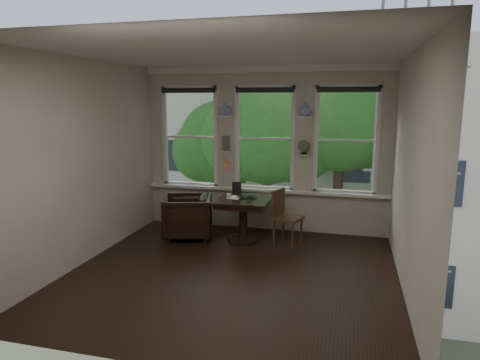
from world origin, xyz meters
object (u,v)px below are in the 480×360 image
(armchair_left, at_px, (187,217))
(mug, at_px, (229,196))
(side_chair_right, at_px, (288,218))
(laptop, at_px, (246,198))
(table, at_px, (243,220))

(armchair_left, xyz_separation_m, mug, (0.76, 0.01, 0.41))
(side_chair_right, relative_size, laptop, 2.76)
(armchair_left, bearing_deg, mug, 74.94)
(side_chair_right, height_order, mug, side_chair_right)
(table, relative_size, laptop, 2.70)
(table, xyz_separation_m, armchair_left, (-1.00, -0.05, 0.00))
(mug, bearing_deg, armchair_left, -179.41)
(side_chair_right, distance_m, mug, 1.06)
(laptop, relative_size, mug, 3.76)
(armchair_left, bearing_deg, laptop, 78.90)
(armchair_left, relative_size, mug, 9.33)
(table, distance_m, armchair_left, 1.00)
(armchair_left, distance_m, laptop, 1.12)
(armchair_left, xyz_separation_m, side_chair_right, (1.76, 0.09, 0.08))
(laptop, xyz_separation_m, mug, (-0.29, -0.08, 0.03))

